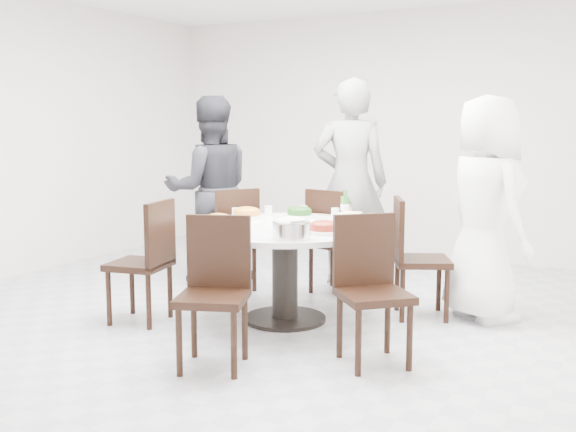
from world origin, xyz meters
The scene contains 23 objects.
floor centered at (0.00, 0.00, 0.00)m, with size 6.00×6.00×0.01m, color #B3B2B7.
wall_back centered at (0.00, 3.00, 1.40)m, with size 6.00×0.01×2.80m, color silver.
wall_left centered at (-3.00, 0.00, 1.40)m, with size 0.01×6.00×2.80m, color silver.
dining_table centered at (0.13, -0.04, 0.38)m, with size 1.50×1.50×0.75m, color white.
chair_ne centered at (1.03, 0.57, 0.47)m, with size 0.42×0.42×0.95m, color black.
chair_n centered at (0.12, 0.96, 0.47)m, with size 0.42×0.42×0.95m, color black.
chair_nw centered at (-0.79, 0.58, 0.47)m, with size 0.42×0.42×0.95m, color black.
chair_sw centered at (-0.85, -0.60, 0.47)m, with size 0.42×0.42×0.95m, color black.
chair_s centered at (0.22, -1.16, 0.47)m, with size 0.42×0.42×0.95m, color black.
chair_se centered at (1.09, -0.61, 0.47)m, with size 0.42×0.42×0.95m, color black.
diner_right centered at (1.47, 0.75, 0.87)m, with size 0.85×0.56×1.75m, color white.
diner_middle centered at (0.07, 1.36, 0.97)m, with size 0.71×0.47×1.95m, color black.
diner_left centered at (-1.14, 0.77, 0.89)m, with size 0.87×0.68×1.79m, color black.
dish_greens centered at (0.02, 0.41, 0.78)m, with size 0.26×0.26×0.07m, color white.
dish_pale centered at (0.52, 0.29, 0.79)m, with size 0.28×0.28×0.08m, color white.
dish_orange centered at (-0.34, 0.15, 0.79)m, with size 0.28×0.28×0.08m, color white.
dish_redbrown centered at (0.55, -0.23, 0.78)m, with size 0.26×0.26×0.07m, color white.
dish_tofu centered at (-0.33, -0.28, 0.78)m, with size 0.26×0.26×0.07m, color white.
rice_bowl centered at (0.45, -0.52, 0.81)m, with size 0.26×0.26×0.11m, color silver.
soup_bowl centered at (-0.14, -0.47, 0.79)m, with size 0.25×0.25×0.08m, color white.
beverage_bottle centered at (0.42, 0.45, 0.87)m, with size 0.07×0.07×0.25m, color #2C6528.
tea_cups centered at (0.10, 0.56, 0.79)m, with size 0.07×0.07×0.08m, color white.
chopsticks centered at (0.11, 0.59, 0.76)m, with size 0.24×0.04×0.01m, color tan, non-canonical shape.
Camera 1 is at (2.59, -4.52, 1.54)m, focal length 42.00 mm.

